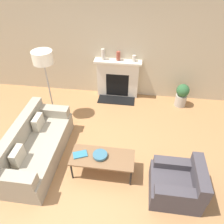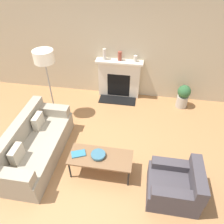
{
  "view_description": "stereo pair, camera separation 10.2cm",
  "coord_description": "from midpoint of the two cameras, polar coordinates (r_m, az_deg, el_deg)",
  "views": [
    {
      "loc": [
        0.78,
        -2.47,
        3.48
      ],
      "look_at": [
        0.26,
        1.3,
        0.45
      ],
      "focal_mm": 35.0,
      "sensor_mm": 36.0,
      "label": 1
    },
    {
      "loc": [
        0.88,
        -2.45,
        3.48
      ],
      "look_at": [
        0.26,
        1.3,
        0.45
      ],
      "focal_mm": 35.0,
      "sensor_mm": 36.0,
      "label": 2
    }
  ],
  "objects": [
    {
      "name": "armchair_near",
      "position": [
        3.98,
        17.02,
        -18.0
      ],
      "size": [
        0.84,
        0.76,
        0.69
      ],
      "rotation": [
        0.0,
        0.0,
        -1.57
      ],
      "color": "#423D42",
      "rests_on": "ground_plane"
    },
    {
      "name": "floor_lamp",
      "position": [
        4.94,
        -16.63,
        12.64
      ],
      "size": [
        0.44,
        0.44,
        1.69
      ],
      "color": "gray",
      "rests_on": "ground_plane"
    },
    {
      "name": "wall_back",
      "position": [
        5.7,
        0.36,
        17.68
      ],
      "size": [
        18.0,
        0.06,
        2.9
      ],
      "color": "#BCAD8E",
      "rests_on": "ground_plane"
    },
    {
      "name": "fireplace",
      "position": [
        5.95,
        2.35,
        8.57
      ],
      "size": [
        1.22,
        0.59,
        1.05
      ],
      "color": "beige",
      "rests_on": "ground_plane"
    },
    {
      "name": "coffee_table",
      "position": [
        4.01,
        -2.25,
        -11.92
      ],
      "size": [
        1.14,
        0.5,
        0.42
      ],
      "color": "brown",
      "rests_on": "ground_plane"
    },
    {
      "name": "mantel_vase_center_right",
      "position": [
        5.65,
        6.66,
        13.69
      ],
      "size": [
        0.09,
        0.09,
        0.15
      ],
      "color": "beige",
      "rests_on": "fireplace"
    },
    {
      "name": "mantel_vase_left",
      "position": [
        5.71,
        -1.46,
        14.87
      ],
      "size": [
        0.09,
        0.09,
        0.28
      ],
      "color": "beige",
      "rests_on": "fireplace"
    },
    {
      "name": "potted_plant",
      "position": [
        5.9,
        18.57,
        4.05
      ],
      "size": [
        0.33,
        0.33,
        0.63
      ],
      "color": "#B2A899",
      "rests_on": "ground_plane"
    },
    {
      "name": "book",
      "position": [
        4.05,
        -8.03,
        -10.75
      ],
      "size": [
        0.29,
        0.24,
        0.02
      ],
      "rotation": [
        0.0,
        0.0,
        0.41
      ],
      "color": "teal",
      "rests_on": "coffee_table"
    },
    {
      "name": "ground_plane",
      "position": [
        4.35,
        -5.71,
        -15.02
      ],
      "size": [
        18.0,
        18.0,
        0.0
      ],
      "primitive_type": "plane",
      "color": "#A87547"
    },
    {
      "name": "mantel_vase_center_left",
      "position": [
        5.66,
        2.58,
        14.39
      ],
      "size": [
        0.1,
        0.1,
        0.23
      ],
      "color": "brown",
      "rests_on": "fireplace"
    },
    {
      "name": "couch",
      "position": [
        4.57,
        -18.98,
        -8.3
      ],
      "size": [
        0.84,
        1.97,
        0.79
      ],
      "rotation": [
        0.0,
        0.0,
        1.57
      ],
      "color": "#9E937F",
      "rests_on": "ground_plane"
    },
    {
      "name": "bowl",
      "position": [
        3.97,
        -2.87,
        -11.09
      ],
      "size": [
        0.26,
        0.26,
        0.06
      ],
      "color": "#38667A",
      "rests_on": "coffee_table"
    }
  ]
}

